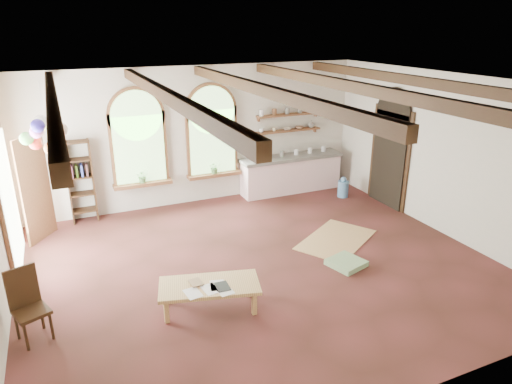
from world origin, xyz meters
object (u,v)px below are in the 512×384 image
coffee_table (209,287)px  kitchen_counter (291,173)px  side_chair (32,320)px  balloon_cluster (46,134)px

coffee_table → kitchen_counter: bearing=49.3°
kitchen_counter → coffee_table: kitchen_counter is taller
side_chair → balloon_cluster: bearing=77.7°
coffee_table → balloon_cluster: bearing=127.2°
side_chair → balloon_cluster: 3.06m
kitchen_counter → side_chair: 7.08m
coffee_table → side_chair: 2.44m
balloon_cluster → coffee_table: bearing=-52.8°
coffee_table → side_chair: (-2.42, 0.31, -0.07)m
balloon_cluster → kitchen_counter: bearing=16.1°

